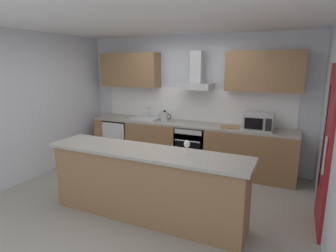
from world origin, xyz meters
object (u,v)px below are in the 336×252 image
object	(u,v)px
kettle	(165,117)
chopping_board	(230,127)
oven	(193,146)
microwave	(259,122)
refrigerator	(121,138)
range_hood	(196,77)
sink	(147,118)
wine_glass	(187,145)

from	to	relation	value
kettle	chopping_board	bearing A→B (deg)	0.43
oven	microwave	world-z (taller)	microwave
refrigerator	range_hood	distance (m)	2.17
sink	kettle	world-z (taller)	sink
oven	microwave	xyz separation A→B (m)	(1.21, -0.03, 0.59)
oven	range_hood	xyz separation A→B (m)	(0.00, 0.13, 1.33)
kettle	range_hood	distance (m)	1.00
oven	kettle	distance (m)	0.81
refrigerator	sink	world-z (taller)	sink
kettle	wine_glass	distance (m)	2.25
refrigerator	chopping_board	bearing A→B (deg)	-0.50
oven	range_hood	bearing A→B (deg)	90.00
microwave	oven	bearing A→B (deg)	178.68
chopping_board	kettle	bearing A→B (deg)	-179.57
microwave	range_hood	world-z (taller)	range_hood
refrigerator	wine_glass	size ratio (longest dim) A/B	4.78
wine_glass	kettle	bearing A→B (deg)	122.38
oven	wine_glass	bearing A→B (deg)	-72.51
refrigerator	chopping_board	size ratio (longest dim) A/B	2.50
refrigerator	chopping_board	xyz separation A→B (m)	(2.41, -0.02, 0.49)
wine_glass	chopping_board	bearing A→B (deg)	86.45
refrigerator	kettle	xyz separation A→B (m)	(1.09, -0.03, 0.58)
oven	microwave	bearing A→B (deg)	-1.32
microwave	sink	world-z (taller)	microwave
microwave	range_hood	distance (m)	1.43
microwave	sink	distance (m)	2.25
wine_glass	chopping_board	xyz separation A→B (m)	(0.12, 1.91, -0.16)
range_hood	kettle	bearing A→B (deg)	-164.65
refrigerator	kettle	bearing A→B (deg)	-1.62
refrigerator	sink	distance (m)	0.83
kettle	range_hood	xyz separation A→B (m)	(0.59, 0.16, 0.78)
refrigerator	range_hood	world-z (taller)	range_hood
wine_glass	chopping_board	world-z (taller)	wine_glass
range_hood	wine_glass	xyz separation A→B (m)	(0.61, -2.06, -0.72)
oven	sink	xyz separation A→B (m)	(-1.03, 0.01, 0.47)
sink	range_hood	distance (m)	1.35
kettle	oven	bearing A→B (deg)	3.24
oven	wine_glass	size ratio (longest dim) A/B	4.50
microwave	sink	bearing A→B (deg)	179.01
sink	chopping_board	xyz separation A→B (m)	(1.76, -0.03, -0.02)
chopping_board	microwave	bearing A→B (deg)	-0.49
refrigerator	microwave	bearing A→B (deg)	-0.50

